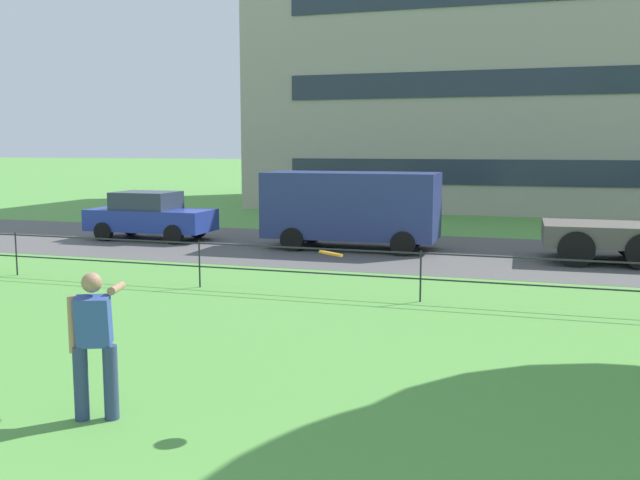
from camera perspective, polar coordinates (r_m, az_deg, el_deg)
The scene contains 7 objects.
street_strip at distance 20.45m, azimuth 11.09°, elevation -1.05°, with size 80.00×7.54×0.01m, color #565454.
park_fence at distance 13.93m, azimuth 8.03°, elevation -2.18°, with size 37.93×0.04×1.00m.
person_thrower at distance 8.27m, azimuth -17.53°, elevation -7.66°, with size 0.48×0.87×1.65m.
frisbee at distance 7.89m, azimuth 0.88°, elevation -1.08°, with size 0.38×0.38×0.08m.
car_blue_far_left at distance 23.65m, azimuth -13.40°, elevation 1.92°, with size 4.01×1.84×1.54m.
panel_van_left at distance 20.87m, azimuth 2.56°, elevation 2.75°, with size 5.03×2.17×2.24m.
apartment_building_background at distance 38.92m, azimuth 21.53°, elevation 13.94°, with size 32.62×14.60×15.39m.
Camera 1 is at (2.27, -1.18, 3.01)m, focal length 40.16 mm.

